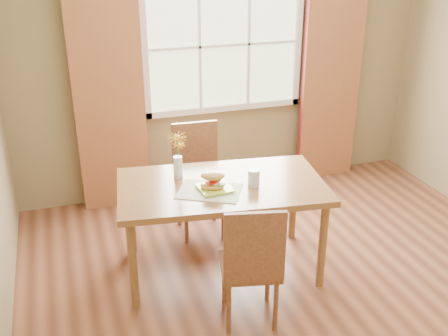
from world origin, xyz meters
name	(u,v)px	position (x,y,z in m)	size (l,w,h in m)	color
room	(310,119)	(0.00, 0.00, 1.35)	(4.24, 3.84, 2.74)	brown
window	(224,45)	(0.00, 1.87, 1.50)	(1.62, 0.06, 1.32)	beige
curtain_left	(109,98)	(-1.15, 1.78, 1.10)	(0.65, 0.08, 2.20)	maroon
curtain_right	(331,79)	(1.15, 1.78, 1.10)	(0.65, 0.08, 2.20)	maroon
dining_table	(222,193)	(-0.50, 0.39, 0.68)	(1.66, 1.07, 0.76)	olive
chair_near	(252,261)	(-0.52, -0.31, 0.52)	(0.47, 0.47, 0.94)	brown
chair_far	(198,173)	(-0.50, 1.10, 0.54)	(0.43, 0.43, 0.98)	brown
placemat	(209,191)	(-0.63, 0.30, 0.76)	(0.45, 0.33, 0.01)	beige
plate	(215,189)	(-0.58, 0.31, 0.77)	(0.23, 0.23, 0.01)	#B1CB32
croissant_sandwich	(213,181)	(-0.60, 0.30, 0.84)	(0.21, 0.18, 0.13)	#E6B14E
water_glass	(254,178)	(-0.29, 0.29, 0.82)	(0.09, 0.09, 0.13)	silver
flower_vase	(178,152)	(-0.79, 0.60, 0.97)	(0.15, 0.15, 0.36)	silver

